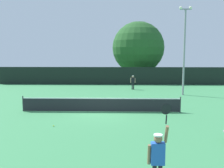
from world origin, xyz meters
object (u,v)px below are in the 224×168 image
Objects in this scene: player_receiving at (133,81)px; large_tree at (138,48)px; parked_car_near at (94,74)px; parked_car_mid at (174,74)px; light_pole at (184,45)px; player_serving at (158,154)px; tennis_ball at (54,126)px.

large_tree is at bearing -97.59° from player_receiving.
parked_car_mid is (12.97, 1.60, 0.00)m from parked_car_near.
player_receiving is 15.00m from parked_car_mid.
light_pole is at bearing -52.04° from parked_car_near.
player_receiving is 0.18× the size of large_tree.
parked_car_near is 13.07m from parked_car_mid.
player_serving is 34.98m from parked_car_mid.
parked_car_near and parked_car_mid have the same top height.
tennis_ball is (-5.12, -14.66, -0.92)m from player_receiving.
light_pole reaches higher than parked_car_near.
player_receiving is 15.56m from tennis_ball.
parked_car_near reaches higher than player_receiving.
large_tree is at bearing -11.07° from parked_car_near.
large_tree reaches higher than player_receiving.
player_serving is at bearing -53.89° from tennis_ball.
parked_car_mid is (12.55, 27.69, 0.74)m from tennis_ball.
tennis_ball is 0.01× the size of light_pole.
large_tree is (-3.38, 13.27, 0.16)m from light_pole.
large_tree is (1.73, 30.65, 3.80)m from player_serving.
parked_car_near is at bearing 90.91° from tennis_ball.
player_receiving reaches higher than tennis_ball.
parked_car_mid is at bearing 76.96° from player_serving.
player_serving reaches higher than tennis_ball.
large_tree is 2.03× the size of parked_car_near.
light_pole is (9.78, 10.99, 4.74)m from tennis_ball.
parked_car_near is (-10.19, 15.10, -3.99)m from light_pole.
parked_car_mid is at bearing -119.72° from player_receiving.
tennis_ball is at bearing 126.11° from player_serving.
player_serving is at bearing 88.76° from player_receiving.
tennis_ball is at bearing -131.67° from light_pole.
player_serving is at bearing -106.40° from light_pole.
large_tree reaches higher than parked_car_near.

